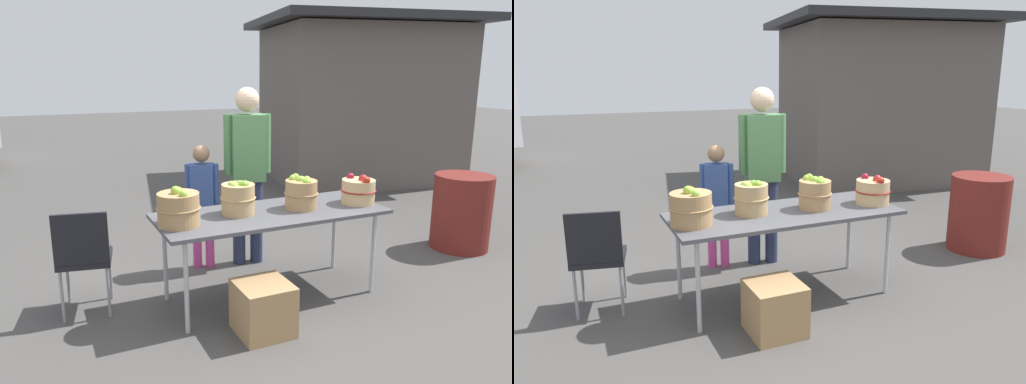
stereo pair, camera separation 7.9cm
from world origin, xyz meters
TOP-DOWN VIEW (x-y plane):
  - ground_plane at (0.00, 0.00)m, footprint 40.00×40.00m
  - market_table at (0.00, 0.00)m, footprint 1.90×0.76m
  - apple_basket_green_0 at (-0.79, -0.04)m, footprint 0.34×0.34m
  - apple_basket_green_1 at (-0.27, 0.05)m, footprint 0.29×0.29m
  - apple_basket_green_2 at (0.27, -0.01)m, footprint 0.29×0.29m
  - apple_basket_red_0 at (0.81, -0.08)m, footprint 0.31×0.31m
  - vendor_adult at (0.13, 0.79)m, footprint 0.45×0.29m
  - child_customer at (-0.31, 0.86)m, footprint 0.30×0.23m
  - food_kiosk at (3.60, 3.77)m, footprint 3.98×3.50m
  - folding_chair at (-1.46, 0.32)m, footprint 0.47×0.47m
  - trash_barrel at (2.39, 0.21)m, footprint 0.61×0.61m
  - produce_crate at (-0.32, -0.52)m, footprint 0.39×0.39m

SIDE VIEW (x-z plane):
  - ground_plane at x=0.00m, z-range 0.00..0.00m
  - produce_crate at x=-0.32m, z-range 0.00..0.39m
  - trash_barrel at x=2.39m, z-range 0.00..0.81m
  - folding_chair at x=-1.46m, z-range 0.08..0.94m
  - market_table at x=0.00m, z-range 0.33..1.08m
  - child_customer at x=-0.31m, z-range 0.11..1.31m
  - apple_basket_red_0 at x=0.81m, z-range 0.73..0.99m
  - apple_basket_green_2 at x=0.27m, z-range 0.74..1.03m
  - apple_basket_green_0 at x=-0.79m, z-range 0.73..1.04m
  - apple_basket_green_1 at x=-0.27m, z-range 0.74..1.03m
  - vendor_adult at x=0.13m, z-range 0.15..1.89m
  - food_kiosk at x=3.60m, z-range 0.01..2.75m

